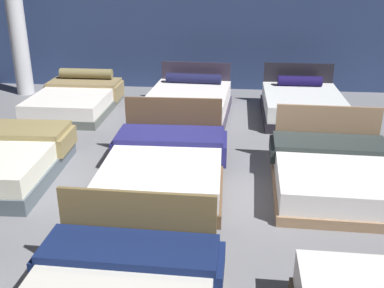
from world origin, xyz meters
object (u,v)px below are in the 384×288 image
object	(u,v)px
support_pillar	(15,14)
bed_5	(335,174)
bed_4	(166,167)
bed_8	(302,105)
bed_6	(76,100)
bed_7	(189,102)
bed_3	(2,161)

from	to	relation	value
support_pillar	bed_5	bearing A→B (deg)	-34.45
bed_4	bed_8	distance (m)	3.74
bed_6	bed_7	size ratio (longest dim) A/B	1.07
bed_5	bed_4	bearing A→B (deg)	-177.63
bed_6	support_pillar	distance (m)	2.48
bed_3	bed_8	world-z (taller)	bed_8
bed_5	support_pillar	distance (m)	7.54
bed_5	bed_6	size ratio (longest dim) A/B	0.93
bed_6	bed_8	xyz separation A→B (m)	(4.47, -0.02, 0.02)
bed_3	bed_6	bearing A→B (deg)	88.31
bed_3	bed_8	bearing A→B (deg)	32.61
bed_8	support_pillar	bearing A→B (deg)	169.10
bed_5	bed_6	distance (m)	5.43
bed_3	support_pillar	xyz separation A→B (m)	(-1.60, 4.25, 1.50)
bed_7	bed_5	bearing A→B (deg)	-50.25
bed_4	bed_3	bearing A→B (deg)	-179.67
bed_3	bed_5	xyz separation A→B (m)	(4.49, 0.07, -0.02)
bed_5	bed_7	bearing A→B (deg)	128.35
bed_3	support_pillar	bearing A→B (deg)	108.57
bed_6	bed_5	bearing A→B (deg)	-33.94
bed_7	support_pillar	size ratio (longest dim) A/B	0.58
bed_7	support_pillar	world-z (taller)	support_pillar
bed_5	bed_7	distance (m)	3.72
bed_6	support_pillar	xyz separation A→B (m)	(-1.58, 1.15, 1.53)
support_pillar	bed_3	bearing A→B (deg)	-69.34
bed_4	bed_7	world-z (taller)	bed_4
bed_3	bed_6	world-z (taller)	bed_6
bed_6	support_pillar	world-z (taller)	support_pillar
bed_5	bed_6	xyz separation A→B (m)	(-4.51, 3.02, 0.00)
bed_8	support_pillar	xyz separation A→B (m)	(-6.05, 1.17, 1.50)
bed_5	support_pillar	bearing A→B (deg)	147.36
bed_3	bed_4	distance (m)	2.26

